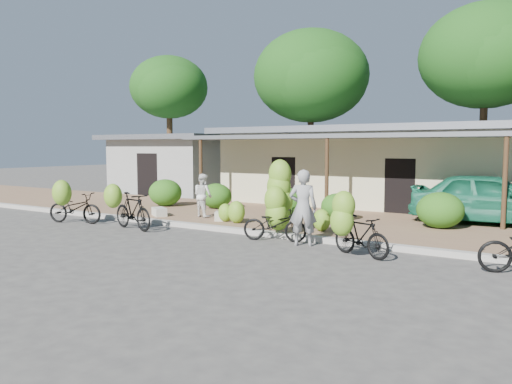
# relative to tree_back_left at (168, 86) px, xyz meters

# --- Properties ---
(ground) EXTENTS (100.00, 100.00, 0.00)m
(ground) POSITION_rel_tree_back_left_xyz_m (13.69, -13.11, -6.19)
(ground) COLOR #42403D
(ground) RESTS_ON ground
(sidewalk) EXTENTS (60.00, 6.00, 0.12)m
(sidewalk) POSITION_rel_tree_back_left_xyz_m (13.69, -8.11, -6.13)
(sidewalk) COLOR #89674A
(sidewalk) RESTS_ON ground
(curb) EXTENTS (60.00, 0.25, 0.15)m
(curb) POSITION_rel_tree_back_left_xyz_m (13.69, -11.11, -6.12)
(curb) COLOR #A8A399
(curb) RESTS_ON ground
(shop_main) EXTENTS (13.00, 8.50, 3.35)m
(shop_main) POSITION_rel_tree_back_left_xyz_m (13.69, -2.18, -4.47)
(shop_main) COLOR beige
(shop_main) RESTS_ON ground
(shop_grey) EXTENTS (7.00, 6.00, 3.15)m
(shop_grey) POSITION_rel_tree_back_left_xyz_m (2.69, -2.12, -4.58)
(shop_grey) COLOR #959691
(shop_grey) RESTS_ON ground
(tree_back_left) EXTENTS (4.82, 4.67, 7.99)m
(tree_back_left) POSITION_rel_tree_back_left_xyz_m (0.00, 0.00, 0.00)
(tree_back_left) COLOR #4A2E1D
(tree_back_left) RESTS_ON ground
(tree_far_center) EXTENTS (6.53, 6.51, 9.11)m
(tree_far_center) POSITION_rel_tree_back_left_xyz_m (8.00, 3.00, 0.42)
(tree_far_center) COLOR #4A2E1D
(tree_far_center) RESTS_ON ground
(tree_center_right) EXTENTS (6.27, 6.24, 9.35)m
(tree_center_right) POSITION_rel_tree_back_left_xyz_m (17.00, 3.50, 0.76)
(tree_center_right) COLOR #4A2E1D
(tree_center_right) RESTS_ON ground
(hedge_0) EXTENTS (1.40, 1.26, 1.09)m
(hedge_0) POSITION_rel_tree_back_left_xyz_m (6.97, -7.93, -5.53)
(hedge_0) COLOR #1B5814
(hedge_0) RESTS_ON sidewalk
(hedge_1) EXTENTS (1.25, 1.13, 0.98)m
(hedge_1) POSITION_rel_tree_back_left_xyz_m (9.20, -7.46, -5.59)
(hedge_1) COLOR #1B5814
(hedge_1) RESTS_ON sidewalk
(hedge_2) EXTENTS (1.32, 1.19, 1.03)m
(hedge_2) POSITION_rel_tree_back_left_xyz_m (12.72, -8.27, -5.56)
(hedge_2) COLOR #1B5814
(hedge_2) RESTS_ON sidewalk
(hedge_3) EXTENTS (1.11, 1.00, 0.87)m
(hedge_3) POSITION_rel_tree_back_left_xyz_m (14.41, -7.72, -5.64)
(hedge_3) COLOR #1B5814
(hedge_3) RESTS_ON sidewalk
(hedge_4) EXTENTS (1.37, 1.23, 1.07)m
(hedge_4) POSITION_rel_tree_back_left_xyz_m (17.68, -7.77, -5.54)
(hedge_4) COLOR #1B5814
(hedge_4) RESTS_ON sidewalk
(bike_far_left) EXTENTS (2.04, 1.50, 1.48)m
(bike_far_left) POSITION_rel_tree_back_left_xyz_m (7.14, -12.53, -5.58)
(bike_far_left) COLOR black
(bike_far_left) RESTS_ON ground
(bike_left) EXTENTS (1.96, 1.34, 1.44)m
(bike_left) POSITION_rel_tree_back_left_xyz_m (9.66, -12.41, -5.55)
(bike_left) COLOR black
(bike_left) RESTS_ON ground
(bike_center) EXTENTS (1.83, 1.35, 2.17)m
(bike_center) POSITION_rel_tree_back_left_xyz_m (14.18, -11.33, -5.31)
(bike_center) COLOR black
(bike_center) RESTS_ON ground
(bike_right) EXTENTS (1.65, 1.32, 1.56)m
(bike_right) POSITION_rel_tree_back_left_xyz_m (16.83, -12.38, -5.54)
(bike_right) COLOR black
(bike_right) RESTS_ON ground
(loose_banana_a) EXTENTS (0.57, 0.48, 0.71)m
(loose_banana_a) POSITION_rel_tree_back_left_xyz_m (12.04, -10.19, -5.72)
(loose_banana_a) COLOR #76B02C
(loose_banana_a) RESTS_ON sidewalk
(loose_banana_b) EXTENTS (0.47, 0.40, 0.58)m
(loose_banana_b) POSITION_rel_tree_back_left_xyz_m (11.56, -10.12, -5.78)
(loose_banana_b) COLOR #76B02C
(loose_banana_b) RESTS_ON sidewalk
(loose_banana_c) EXTENTS (0.51, 0.43, 0.64)m
(loose_banana_c) POSITION_rel_tree_back_left_xyz_m (14.96, -10.14, -5.76)
(loose_banana_c) COLOR #76B02C
(loose_banana_c) RESTS_ON sidewalk
(sack_near) EXTENTS (0.94, 0.76, 0.30)m
(sack_near) POSITION_rel_tree_back_left_xyz_m (11.53, -9.91, -5.92)
(sack_near) COLOR beige
(sack_near) RESTS_ON sidewalk
(sack_far) EXTENTS (0.84, 0.73, 0.28)m
(sack_far) POSITION_rel_tree_back_left_xyz_m (8.81, -10.24, -5.93)
(sack_far) COLOR beige
(sack_far) RESTS_ON sidewalk
(vendor) EXTENTS (0.83, 0.69, 1.95)m
(vendor) POSITION_rel_tree_back_left_xyz_m (15.19, -11.77, -5.22)
(vendor) COLOR gray
(vendor) RESTS_ON ground
(bystander) EXTENTS (0.83, 0.72, 1.48)m
(bystander) POSITION_rel_tree_back_left_xyz_m (10.25, -9.61, -5.33)
(bystander) COLOR white
(bystander) RESTS_ON sidewalk
(teal_van) EXTENTS (4.86, 2.30, 1.60)m
(teal_van) POSITION_rel_tree_back_left_xyz_m (18.80, -6.11, -5.27)
(teal_van) COLOR #186E4E
(teal_van) RESTS_ON sidewalk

